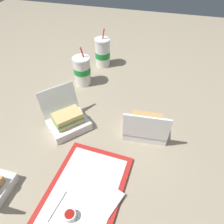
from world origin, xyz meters
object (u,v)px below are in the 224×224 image
(clamshell_sandwich_corner, at_px, (146,126))
(ketchup_cup, at_px, (70,215))
(soda_cup_center, at_px, (103,53))
(plastic_fork, at_px, (56,205))
(clamshell_sandwich_left, at_px, (67,120))
(food_tray, at_px, (85,191))
(soda_cup_right, at_px, (82,71))

(clamshell_sandwich_corner, bearing_deg, ketchup_cup, 157.42)
(clamshell_sandwich_corner, bearing_deg, soda_cup_center, 33.94)
(ketchup_cup, bearing_deg, plastic_fork, 69.13)
(clamshell_sandwich_corner, height_order, clamshell_sandwich_left, clamshell_sandwich_corner)
(food_tray, xyz_separation_m, clamshell_sandwich_left, (0.28, 0.18, 0.04))
(clamshell_sandwich_left, bearing_deg, clamshell_sandwich_corner, -81.61)
(soda_cup_right, bearing_deg, clamshell_sandwich_corner, -126.29)
(plastic_fork, distance_m, soda_cup_center, 0.94)
(plastic_fork, relative_size, soda_cup_center, 0.46)
(food_tray, distance_m, soda_cup_center, 0.87)
(clamshell_sandwich_left, distance_m, soda_cup_right, 0.35)
(food_tray, relative_size, ketchup_cup, 9.69)
(food_tray, distance_m, plastic_fork, 0.11)
(clamshell_sandwich_corner, xyz_separation_m, soda_cup_right, (0.30, 0.40, 0.04))
(soda_cup_center, distance_m, soda_cup_right, 0.23)
(clamshell_sandwich_corner, xyz_separation_m, soda_cup_center, (0.52, 0.35, 0.04))
(plastic_fork, bearing_deg, clamshell_sandwich_left, 25.74)
(clamshell_sandwich_left, distance_m, soda_cup_center, 0.57)
(soda_cup_center, xyz_separation_m, soda_cup_right, (-0.22, 0.05, -0.00))
(plastic_fork, height_order, clamshell_sandwich_corner, clamshell_sandwich_corner)
(soda_cup_right, bearing_deg, plastic_fork, -167.25)
(clamshell_sandwich_corner, bearing_deg, plastic_fork, 149.56)
(soda_cup_center, bearing_deg, clamshell_sandwich_corner, -146.06)
(ketchup_cup, distance_m, plastic_fork, 0.07)
(soda_cup_center, bearing_deg, clamshell_sandwich_left, 179.85)
(clamshell_sandwich_corner, distance_m, clamshell_sandwich_left, 0.35)
(food_tray, height_order, ketchup_cup, ketchup_cup)
(food_tray, bearing_deg, soda_cup_center, 12.05)
(food_tray, height_order, clamshell_sandwich_corner, clamshell_sandwich_corner)
(food_tray, relative_size, plastic_fork, 3.52)
(soda_cup_right, bearing_deg, food_tray, -159.49)
(soda_cup_center, relative_size, soda_cup_right, 1.05)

